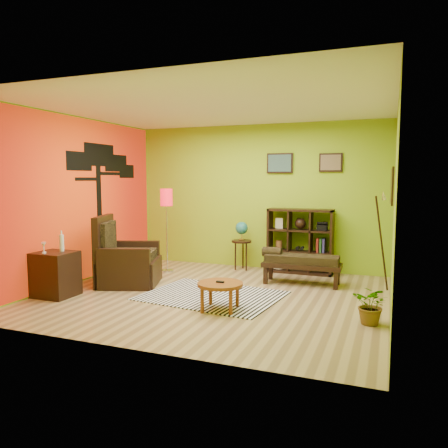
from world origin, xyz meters
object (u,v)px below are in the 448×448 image
at_px(cube_shelf, 301,241).
at_px(potted_plant, 372,309).
at_px(armchair, 125,263).
at_px(bench, 300,261).
at_px(coffee_table, 220,286).
at_px(side_cabinet, 55,274).
at_px(globe_table, 242,234).
at_px(floor_lamp, 166,205).

height_order(cube_shelf, potted_plant, cube_shelf).
xyz_separation_m(armchair, bench, (2.72, 1.04, 0.04)).
distance_m(coffee_table, side_cabinet, 2.57).
distance_m(globe_table, potted_plant, 3.54).
bearing_deg(potted_plant, bench, 125.62).
height_order(armchair, potted_plant, armchair).
distance_m(cube_shelf, bench, 0.90).
bearing_deg(coffee_table, cube_shelf, 78.43).
relative_size(globe_table, bench, 0.70).
relative_size(cube_shelf, potted_plant, 2.50).
relative_size(side_cabinet, potted_plant, 2.05).
bearing_deg(floor_lamp, cube_shelf, 18.06).
bearing_deg(floor_lamp, coffee_table, -46.16).
bearing_deg(side_cabinet, armchair, 61.88).
relative_size(side_cabinet, floor_lamp, 0.63).
relative_size(side_cabinet, bench, 0.74).
height_order(armchair, side_cabinet, armchair).
distance_m(side_cabinet, potted_plant, 4.51).
xyz_separation_m(cube_shelf, bench, (0.15, -0.86, -0.22)).
xyz_separation_m(coffee_table, potted_plant, (1.93, 0.12, -0.14)).
bearing_deg(side_cabinet, bench, 32.23).
distance_m(side_cabinet, floor_lamp, 2.45).
bearing_deg(side_cabinet, potted_plant, 4.51).
distance_m(armchair, bench, 2.91).
xyz_separation_m(floor_lamp, cube_shelf, (2.39, 0.78, -0.67)).
xyz_separation_m(floor_lamp, globe_table, (1.26, 0.67, -0.57)).
distance_m(globe_table, cube_shelf, 1.13).
xyz_separation_m(coffee_table, side_cabinet, (-2.56, -0.23, 0.02)).
bearing_deg(armchair, side_cabinet, -118.12).
bearing_deg(globe_table, bench, -30.49).
bearing_deg(potted_plant, floor_lamp, 154.55).
distance_m(armchair, floor_lamp, 1.47).
xyz_separation_m(armchair, floor_lamp, (0.18, 1.12, 0.92)).
xyz_separation_m(bench, potted_plant, (1.22, -1.71, -0.20)).
bearing_deg(globe_table, potted_plant, -44.52).
xyz_separation_m(side_cabinet, cube_shelf, (3.11, 2.92, 0.26)).
distance_m(floor_lamp, globe_table, 1.54).
height_order(floor_lamp, potted_plant, floor_lamp).
relative_size(coffee_table, bench, 0.46).
relative_size(armchair, cube_shelf, 1.00).
distance_m(side_cabinet, bench, 3.86).
bearing_deg(armchair, cube_shelf, 36.53).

